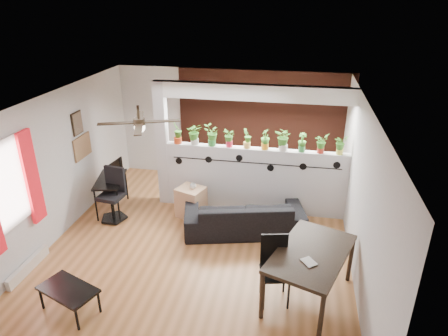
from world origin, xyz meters
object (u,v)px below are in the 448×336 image
(potted_plant_8, at_px, (321,143))
(dining_table, at_px, (311,257))
(potted_plant_6, at_px, (284,139))
(potted_plant_9, at_px, (341,144))
(potted_plant_5, at_px, (265,139))
(coffee_table, at_px, (68,291))
(cup, at_px, (193,186))
(folding_chair, at_px, (274,262))
(potted_plant_0, at_px, (177,132))
(potted_plant_4, at_px, (247,138))
(potted_plant_1, at_px, (194,133))
(potted_plant_3, at_px, (229,137))
(computer_desk, at_px, (110,182))
(sofa, at_px, (244,216))
(potted_plant_7, at_px, (302,142))
(office_chair, at_px, (113,198))
(potted_plant_2, at_px, (212,135))
(ceiling_fan, at_px, (139,124))
(cube_shelf, at_px, (191,202))

(potted_plant_8, distance_m, dining_table, 2.62)
(potted_plant_6, distance_m, potted_plant_9, 1.05)
(potted_plant_5, distance_m, coffee_table, 4.30)
(cup, relative_size, folding_chair, 0.12)
(potted_plant_0, bearing_deg, potted_plant_6, 0.00)
(potted_plant_4, distance_m, potted_plant_9, 1.76)
(potted_plant_4, distance_m, cup, 1.42)
(potted_plant_1, xyz_separation_m, potted_plant_8, (2.46, 0.00, -0.03))
(potted_plant_3, xyz_separation_m, coffee_table, (-1.67, -3.37, -1.21))
(potted_plant_8, xyz_separation_m, computer_desk, (-4.09, -0.56, -0.92))
(coffee_table, bearing_deg, computer_desk, 103.39)
(potted_plant_8, bearing_deg, sofa, -146.89)
(potted_plant_5, bearing_deg, coffee_table, -125.17)
(potted_plant_5, bearing_deg, computer_desk, -169.49)
(dining_table, bearing_deg, potted_plant_7, 94.88)
(potted_plant_3, xyz_separation_m, potted_plant_9, (2.11, 0.00, -0.00))
(potted_plant_4, relative_size, folding_chair, 0.38)
(potted_plant_5, height_order, dining_table, potted_plant_5)
(potted_plant_7, relative_size, cup, 3.03)
(potted_plant_5, relative_size, potted_plant_8, 1.05)
(potted_plant_7, bearing_deg, cup, -166.11)
(potted_plant_5, relative_size, office_chair, 0.39)
(potted_plant_5, height_order, potted_plant_6, potted_plant_6)
(potted_plant_6, height_order, coffee_table, potted_plant_6)
(dining_table, bearing_deg, potted_plant_4, 117.03)
(potted_plant_2, xyz_separation_m, potted_plant_4, (0.70, 0.00, -0.01))
(cup, bearing_deg, dining_table, -41.33)
(ceiling_fan, xyz_separation_m, potted_plant_5, (1.78, 1.80, -0.75))
(cup, relative_size, computer_desk, 0.11)
(folding_chair, bearing_deg, potted_plant_9, 68.63)
(potted_plant_2, distance_m, coffee_table, 3.82)
(cup, bearing_deg, folding_chair, -49.43)
(potted_plant_0, bearing_deg, sofa, -29.81)
(potted_plant_5, distance_m, computer_desk, 3.23)
(potted_plant_1, height_order, computer_desk, potted_plant_1)
(ceiling_fan, relative_size, cube_shelf, 1.94)
(cube_shelf, height_order, office_chair, office_chair)
(ceiling_fan, relative_size, potted_plant_5, 2.96)
(ceiling_fan, bearing_deg, potted_plant_4, 51.64)
(ceiling_fan, relative_size, coffee_table, 1.27)
(computer_desk, bearing_deg, potted_plant_7, 8.57)
(cup, bearing_deg, potted_plant_0, 130.03)
(ceiling_fan, bearing_deg, potted_plant_2, 68.14)
(cup, relative_size, coffee_table, 0.13)
(potted_plant_7, bearing_deg, coffee_table, -132.40)
(potted_plant_2, bearing_deg, potted_plant_8, 0.00)
(potted_plant_3, distance_m, office_chair, 2.56)
(dining_table, bearing_deg, ceiling_fan, 165.82)
(ceiling_fan, relative_size, folding_chair, 1.17)
(potted_plant_1, bearing_deg, sofa, -36.82)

